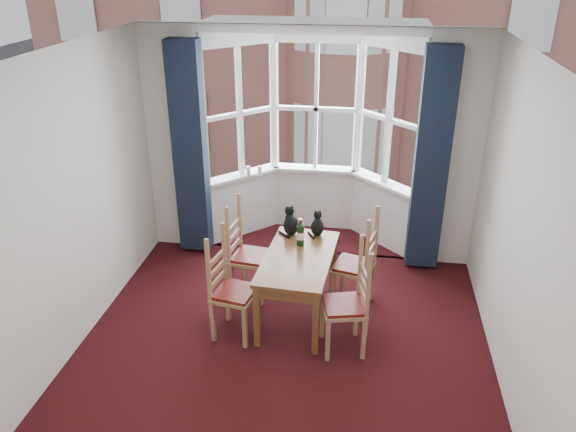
% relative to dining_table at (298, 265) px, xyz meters
% --- Properties ---
extents(floor, '(4.50, 4.50, 0.00)m').
position_rel_dining_table_xyz_m(floor, '(-0.07, -0.81, -0.62)').
color(floor, black).
rests_on(floor, ground).
extents(ceiling, '(4.50, 4.50, 0.00)m').
position_rel_dining_table_xyz_m(ceiling, '(-0.07, -0.81, 2.18)').
color(ceiling, white).
rests_on(ceiling, floor).
extents(wall_left, '(0.00, 4.50, 4.50)m').
position_rel_dining_table_xyz_m(wall_left, '(-2.07, -0.81, 0.78)').
color(wall_left, silver).
rests_on(wall_left, floor).
extents(wall_right, '(0.00, 4.50, 4.50)m').
position_rel_dining_table_xyz_m(wall_right, '(1.93, -0.81, 0.78)').
color(wall_right, silver).
rests_on(wall_right, floor).
extents(wall_back_pier_left, '(0.70, 0.12, 2.80)m').
position_rel_dining_table_xyz_m(wall_back_pier_left, '(-1.72, 1.44, 0.78)').
color(wall_back_pier_left, silver).
rests_on(wall_back_pier_left, floor).
extents(wall_back_pier_right, '(0.70, 0.12, 2.80)m').
position_rel_dining_table_xyz_m(wall_back_pier_right, '(1.58, 1.44, 0.78)').
color(wall_back_pier_right, silver).
rests_on(wall_back_pier_right, floor).
extents(bay_window, '(2.76, 0.94, 2.80)m').
position_rel_dining_table_xyz_m(bay_window, '(-0.07, 1.94, 0.78)').
color(bay_window, white).
rests_on(bay_window, floor).
extents(curtain_left, '(0.38, 0.22, 2.60)m').
position_rel_dining_table_xyz_m(curtain_left, '(-1.49, 1.26, 0.73)').
color(curtain_left, '#172034').
rests_on(curtain_left, floor).
extents(curtain_right, '(0.38, 0.22, 2.60)m').
position_rel_dining_table_xyz_m(curtain_right, '(1.35, 1.26, 0.73)').
color(curtain_right, '#172034').
rests_on(curtain_right, floor).
extents(dining_table, '(0.76, 1.30, 0.72)m').
position_rel_dining_table_xyz_m(dining_table, '(0.00, 0.00, 0.00)').
color(dining_table, brown).
rests_on(dining_table, floor).
extents(chair_left_near, '(0.47, 0.48, 0.92)m').
position_rel_dining_table_xyz_m(chair_left_near, '(-0.66, -0.38, -0.15)').
color(chair_left_near, '#A0744D').
rests_on(chair_left_near, floor).
extents(chair_left_far, '(0.45, 0.47, 0.92)m').
position_rel_dining_table_xyz_m(chair_left_far, '(-0.66, 0.34, -0.15)').
color(chair_left_far, '#A0744D').
rests_on(chair_left_far, floor).
extents(chair_right_near, '(0.49, 0.50, 0.92)m').
position_rel_dining_table_xyz_m(chair_right_near, '(0.58, -0.45, -0.15)').
color(chair_right_near, '#A0744D').
rests_on(chair_right_near, floor).
extents(chair_right_far, '(0.49, 0.50, 0.92)m').
position_rel_dining_table_xyz_m(chair_right_far, '(0.64, 0.28, -0.15)').
color(chair_right_far, '#A0744D').
rests_on(chair_right_far, floor).
extents(cat_left, '(0.24, 0.27, 0.32)m').
position_rel_dining_table_xyz_m(cat_left, '(-0.15, 0.50, 0.22)').
color(cat_left, black).
rests_on(cat_left, dining_table).
extents(cat_right, '(0.15, 0.21, 0.27)m').
position_rel_dining_table_xyz_m(cat_right, '(0.14, 0.52, 0.20)').
color(cat_right, black).
rests_on(cat_right, dining_table).
extents(wine_bottle, '(0.08, 0.08, 0.31)m').
position_rel_dining_table_xyz_m(wine_bottle, '(-0.01, 0.24, 0.23)').
color(wine_bottle, black).
rests_on(wine_bottle, dining_table).
extents(candle_tall, '(0.06, 0.06, 0.11)m').
position_rel_dining_table_xyz_m(candle_tall, '(-0.90, 1.79, 0.31)').
color(candle_tall, white).
rests_on(candle_tall, bay_window).
extents(candle_short, '(0.06, 0.06, 0.11)m').
position_rel_dining_table_xyz_m(candle_short, '(-0.75, 1.82, 0.31)').
color(candle_short, white).
rests_on(candle_short, bay_window).
extents(street, '(80.00, 80.00, 0.00)m').
position_rel_dining_table_xyz_m(street, '(-0.07, 31.44, -6.62)').
color(street, '#333335').
rests_on(street, ground).
extents(tenement_building, '(18.40, 7.80, 15.20)m').
position_rel_dining_table_xyz_m(tenement_building, '(-0.07, 13.20, 0.98)').
color(tenement_building, '#A25F53').
rests_on(tenement_building, street).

